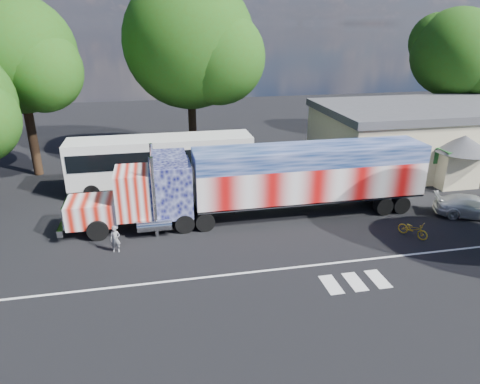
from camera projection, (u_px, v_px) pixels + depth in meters
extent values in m
plane|color=black|center=(251.00, 243.00, 23.98)|extent=(100.00, 100.00, 0.00)
cube|color=silver|center=(264.00, 271.00, 21.24)|extent=(30.00, 0.15, 0.01)
cube|color=silver|center=(331.00, 285.00, 20.12)|extent=(0.70, 1.60, 0.01)
cube|color=silver|center=(355.00, 282.00, 20.34)|extent=(0.70, 1.60, 0.01)
cube|color=silver|center=(378.00, 279.00, 20.56)|extent=(0.70, 1.60, 0.01)
cube|color=black|center=(154.00, 214.00, 25.70)|extent=(9.77, 1.09, 0.33)
cube|color=#DE847C|center=(93.00, 211.00, 24.86)|extent=(2.82, 2.39, 1.41)
cube|color=silver|center=(66.00, 213.00, 24.58)|extent=(0.13, 2.06, 1.26)
cube|color=silver|center=(64.00, 224.00, 24.80)|extent=(0.33, 2.71, 0.39)
cube|color=#DE847C|center=(133.00, 192.00, 24.94)|extent=(1.95, 2.71, 2.71)
cube|color=black|center=(116.00, 186.00, 24.59)|extent=(0.07, 2.28, 0.98)
cube|color=#474A7F|center=(171.00, 188.00, 25.30)|extent=(2.39, 2.71, 3.15)
cube|color=#474A7F|center=(169.00, 159.00, 24.65)|extent=(1.95, 2.61, 0.54)
cylinder|color=silver|center=(154.00, 181.00, 26.43)|extent=(0.22, 0.22, 4.78)
cylinder|color=silver|center=(154.00, 198.00, 23.82)|extent=(0.22, 0.22, 4.78)
cylinder|color=silver|center=(154.00, 206.00, 27.01)|extent=(1.95, 0.72, 0.72)
cylinder|color=silver|center=(155.00, 225.00, 24.43)|extent=(1.95, 0.72, 0.72)
cylinder|color=black|center=(98.00, 230.00, 24.09)|extent=(1.19, 0.38, 1.19)
cylinder|color=black|center=(102.00, 213.00, 26.26)|extent=(1.19, 0.38, 1.19)
cylinder|color=black|center=(185.00, 223.00, 25.06)|extent=(1.13, 0.60, 1.13)
cylinder|color=black|center=(182.00, 208.00, 27.13)|extent=(1.13, 0.60, 1.13)
cylinder|color=black|center=(205.00, 221.00, 25.28)|extent=(1.13, 0.60, 1.13)
cylinder|color=black|center=(201.00, 206.00, 27.36)|extent=(1.13, 0.60, 1.13)
cube|color=black|center=(308.00, 198.00, 27.41)|extent=(14.11, 1.19, 0.33)
cube|color=#DE7A7A|center=(310.00, 180.00, 26.96)|extent=(14.55, 2.82, 2.17)
cube|color=#485C96|center=(311.00, 155.00, 26.36)|extent=(14.55, 2.82, 1.09)
cube|color=silver|center=(309.00, 196.00, 27.36)|extent=(14.55, 2.82, 0.13)
cube|color=silver|center=(415.00, 164.00, 28.11)|extent=(0.04, 2.71, 3.15)
cylinder|color=black|center=(383.00, 206.00, 27.41)|extent=(1.13, 0.60, 1.13)
cylinder|color=black|center=(366.00, 193.00, 29.49)|extent=(1.13, 0.60, 1.13)
cylinder|color=black|center=(400.00, 204.00, 27.64)|extent=(1.13, 0.60, 1.13)
cylinder|color=black|center=(382.00, 192.00, 29.71)|extent=(1.13, 0.60, 1.13)
cube|color=silver|center=(162.00, 163.00, 31.30)|extent=(13.17, 2.85, 3.84)
cube|color=black|center=(161.00, 154.00, 31.04)|extent=(12.73, 2.92, 1.21)
cube|color=black|center=(163.00, 182.00, 31.82)|extent=(13.17, 2.85, 0.27)
cube|color=black|center=(67.00, 167.00, 30.02)|extent=(0.07, 2.52, 1.54)
cylinder|color=black|center=(92.00, 192.00, 29.63)|extent=(1.10, 0.33, 1.10)
cylinder|color=black|center=(96.00, 179.00, 32.14)|extent=(1.10, 0.33, 1.10)
cylinder|color=black|center=(210.00, 184.00, 31.16)|extent=(1.10, 0.33, 1.10)
cylinder|color=black|center=(205.00, 172.00, 33.66)|extent=(1.10, 0.33, 1.10)
cylinder|color=black|center=(223.00, 183.00, 31.35)|extent=(1.10, 0.33, 1.10)
cylinder|color=black|center=(217.00, 171.00, 33.85)|extent=(1.10, 0.33, 1.10)
cube|color=beige|center=(448.00, 137.00, 36.87)|extent=(22.00, 10.00, 4.60)
cube|color=#46464B|center=(454.00, 107.00, 35.92)|extent=(22.40, 10.40, 0.60)
cube|color=#1E5926|center=(395.00, 159.00, 30.75)|extent=(1.60, 0.08, 1.20)
cube|color=#1E5926|center=(444.00, 155.00, 31.50)|extent=(1.60, 0.08, 1.20)
cube|color=beige|center=(459.00, 171.00, 31.58)|extent=(3.00, 1.20, 2.60)
cube|color=#1E5926|center=(463.00, 150.00, 30.99)|extent=(3.40, 1.60, 0.25)
cone|color=#46464B|center=(464.00, 143.00, 30.81)|extent=(4.00, 4.00, 1.20)
imported|color=silver|center=(473.00, 207.00, 27.01)|extent=(4.98, 3.58, 1.34)
imported|color=slate|center=(115.00, 239.00, 22.77)|extent=(0.59, 0.43, 1.49)
imported|color=gold|center=(413.00, 229.00, 24.51)|extent=(1.46, 1.83, 0.93)
cylinder|color=black|center=(192.00, 114.00, 37.91)|extent=(0.70, 0.70, 8.00)
sphere|color=#215112|center=(189.00, 42.00, 35.70)|extent=(11.00, 11.00, 11.00)
sphere|color=#215112|center=(218.00, 58.00, 35.03)|extent=(7.70, 7.70, 7.70)
sphere|color=#215112|center=(167.00, 27.00, 36.48)|extent=(7.15, 7.15, 7.15)
cylinder|color=black|center=(31.00, 129.00, 33.56)|extent=(0.70, 0.70, 7.46)
sphere|color=#215112|center=(17.00, 55.00, 31.50)|extent=(8.59, 8.59, 8.59)
sphere|color=#215112|center=(41.00, 71.00, 31.04)|extent=(6.02, 6.02, 6.02)
sphere|color=#215112|center=(1.00, 39.00, 32.05)|extent=(5.59, 5.59, 5.59)
cylinder|color=black|center=(446.00, 107.00, 43.70)|extent=(0.70, 0.70, 7.04)
sphere|color=#215112|center=(455.00, 53.00, 41.76)|extent=(8.46, 8.46, 8.46)
sphere|color=#215112|center=(478.00, 64.00, 41.29)|extent=(5.92, 5.92, 5.92)
sphere|color=#215112|center=(438.00, 41.00, 42.31)|extent=(5.50, 5.50, 5.50)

